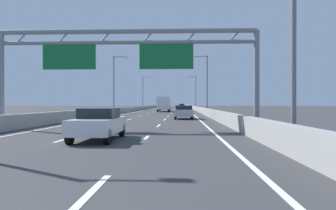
{
  "coord_description": "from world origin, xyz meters",
  "views": [
    {
      "loc": [
        3.43,
        -2.2,
        1.62
      ],
      "look_at": [
        0.25,
        77.07,
        1.25
      ],
      "focal_mm": 34.79,
      "sensor_mm": 36.0,
      "label": 1
    }
  ],
  "objects_px": {
    "box_truck": "(164,104)",
    "streetlamp_right_far": "(195,90)",
    "streetlamp_right_near": "(287,4)",
    "streetlamp_right_mid": "(206,80)",
    "white_car": "(99,123)",
    "black_car": "(182,106)",
    "streetlamp_left_far": "(144,91)",
    "silver_car": "(184,112)",
    "streetlamp_left_mid": "(115,81)",
    "sign_gantry": "(125,53)",
    "green_car": "(181,106)"
  },
  "relations": [
    {
      "from": "black_car",
      "to": "streetlamp_right_mid",
      "type": "bearing_deg",
      "value": -85.93
    },
    {
      "from": "black_car",
      "to": "green_car",
      "type": "bearing_deg",
      "value": 90.65
    },
    {
      "from": "black_car",
      "to": "streetlamp_right_far",
      "type": "bearing_deg",
      "value": -72.78
    },
    {
      "from": "streetlamp_right_mid",
      "to": "green_car",
      "type": "distance_m",
      "value": 63.23
    },
    {
      "from": "streetlamp_right_mid",
      "to": "silver_car",
      "type": "distance_m",
      "value": 20.29
    },
    {
      "from": "streetlamp_left_far",
      "to": "silver_car",
      "type": "distance_m",
      "value": 61.51
    },
    {
      "from": "streetlamp_right_near",
      "to": "silver_car",
      "type": "xyz_separation_m",
      "value": [
        -3.75,
        21.52,
        -4.65
      ]
    },
    {
      "from": "black_car",
      "to": "box_truck",
      "type": "height_order",
      "value": "box_truck"
    },
    {
      "from": "green_car",
      "to": "white_car",
      "type": "height_order",
      "value": "green_car"
    },
    {
      "from": "streetlamp_right_near",
      "to": "streetlamp_right_far",
      "type": "bearing_deg",
      "value": 90.0
    },
    {
      "from": "streetlamp_left_far",
      "to": "black_car",
      "type": "height_order",
      "value": "streetlamp_left_far"
    },
    {
      "from": "streetlamp_left_far",
      "to": "white_car",
      "type": "bearing_deg",
      "value": -84.83
    },
    {
      "from": "streetlamp_left_mid",
      "to": "streetlamp_right_mid",
      "type": "xyz_separation_m",
      "value": [
        14.93,
        0.0,
        0.0
      ]
    },
    {
      "from": "sign_gantry",
      "to": "streetlamp_left_mid",
      "type": "distance_m",
      "value": 33.73
    },
    {
      "from": "silver_car",
      "to": "white_car",
      "type": "bearing_deg",
      "value": -101.28
    },
    {
      "from": "streetlamp_right_mid",
      "to": "green_car",
      "type": "xyz_separation_m",
      "value": [
        -3.89,
        62.94,
        -4.65
      ]
    },
    {
      "from": "streetlamp_right_mid",
      "to": "box_truck",
      "type": "distance_m",
      "value": 13.69
    },
    {
      "from": "green_car",
      "to": "black_car",
      "type": "bearing_deg",
      "value": -89.35
    },
    {
      "from": "streetlamp_right_near",
      "to": "silver_car",
      "type": "bearing_deg",
      "value": 99.89
    },
    {
      "from": "sign_gantry",
      "to": "box_truck",
      "type": "distance_m",
      "value": 43.89
    },
    {
      "from": "streetlamp_right_far",
      "to": "white_car",
      "type": "relative_size",
      "value": 2.22
    },
    {
      "from": "streetlamp_right_far",
      "to": "green_car",
      "type": "relative_size",
      "value": 2.23
    },
    {
      "from": "green_car",
      "to": "box_truck",
      "type": "bearing_deg",
      "value": -93.92
    },
    {
      "from": "sign_gantry",
      "to": "white_car",
      "type": "distance_m",
      "value": 7.43
    },
    {
      "from": "streetlamp_left_far",
      "to": "silver_car",
      "type": "height_order",
      "value": "streetlamp_left_far"
    },
    {
      "from": "silver_car",
      "to": "streetlamp_right_mid",
      "type": "bearing_deg",
      "value": 79.05
    },
    {
      "from": "white_car",
      "to": "box_truck",
      "type": "distance_m",
      "value": 49.98
    },
    {
      "from": "silver_car",
      "to": "box_truck",
      "type": "relative_size",
      "value": 0.53
    },
    {
      "from": "sign_gantry",
      "to": "green_car",
      "type": "xyz_separation_m",
      "value": [
        3.72,
        95.86,
        -4.08
      ]
    },
    {
      "from": "streetlamp_right_near",
      "to": "streetlamp_right_mid",
      "type": "bearing_deg",
      "value": 90.0
    },
    {
      "from": "streetlamp_left_mid",
      "to": "silver_car",
      "type": "height_order",
      "value": "streetlamp_left_mid"
    },
    {
      "from": "streetlamp_right_near",
      "to": "black_car",
      "type": "relative_size",
      "value": 2.05
    },
    {
      "from": "streetlamp_left_mid",
      "to": "white_car",
      "type": "height_order",
      "value": "streetlamp_left_mid"
    },
    {
      "from": "streetlamp_right_far",
      "to": "black_car",
      "type": "bearing_deg",
      "value": 107.22
    },
    {
      "from": "streetlamp_right_mid",
      "to": "green_car",
      "type": "height_order",
      "value": "streetlamp_right_mid"
    },
    {
      "from": "sign_gantry",
      "to": "silver_car",
      "type": "bearing_deg",
      "value": 74.11
    },
    {
      "from": "streetlamp_right_far",
      "to": "white_car",
      "type": "distance_m",
      "value": 80.54
    },
    {
      "from": "green_car",
      "to": "streetlamp_right_mid",
      "type": "bearing_deg",
      "value": -86.47
    },
    {
      "from": "box_truck",
      "to": "streetlamp_right_far",
      "type": "bearing_deg",
      "value": 76.08
    },
    {
      "from": "silver_car",
      "to": "box_truck",
      "type": "height_order",
      "value": "box_truck"
    },
    {
      "from": "silver_car",
      "to": "box_truck",
      "type": "bearing_deg",
      "value": 96.97
    },
    {
      "from": "streetlamp_right_near",
      "to": "sign_gantry",
      "type": "bearing_deg",
      "value": 133.57
    },
    {
      "from": "streetlamp_left_far",
      "to": "streetlamp_right_far",
      "type": "bearing_deg",
      "value": 0.0
    },
    {
      "from": "green_car",
      "to": "box_truck",
      "type": "height_order",
      "value": "box_truck"
    },
    {
      "from": "streetlamp_left_far",
      "to": "white_car",
      "type": "relative_size",
      "value": 2.22
    },
    {
      "from": "green_car",
      "to": "white_car",
      "type": "relative_size",
      "value": 1.0
    },
    {
      "from": "streetlamp_right_far",
      "to": "box_truck",
      "type": "relative_size",
      "value": 1.13
    },
    {
      "from": "black_car",
      "to": "green_car",
      "type": "height_order",
      "value": "green_car"
    },
    {
      "from": "sign_gantry",
      "to": "box_truck",
      "type": "relative_size",
      "value": 1.98
    },
    {
      "from": "black_car",
      "to": "sign_gantry",
      "type": "bearing_deg",
      "value": -92.55
    }
  ]
}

